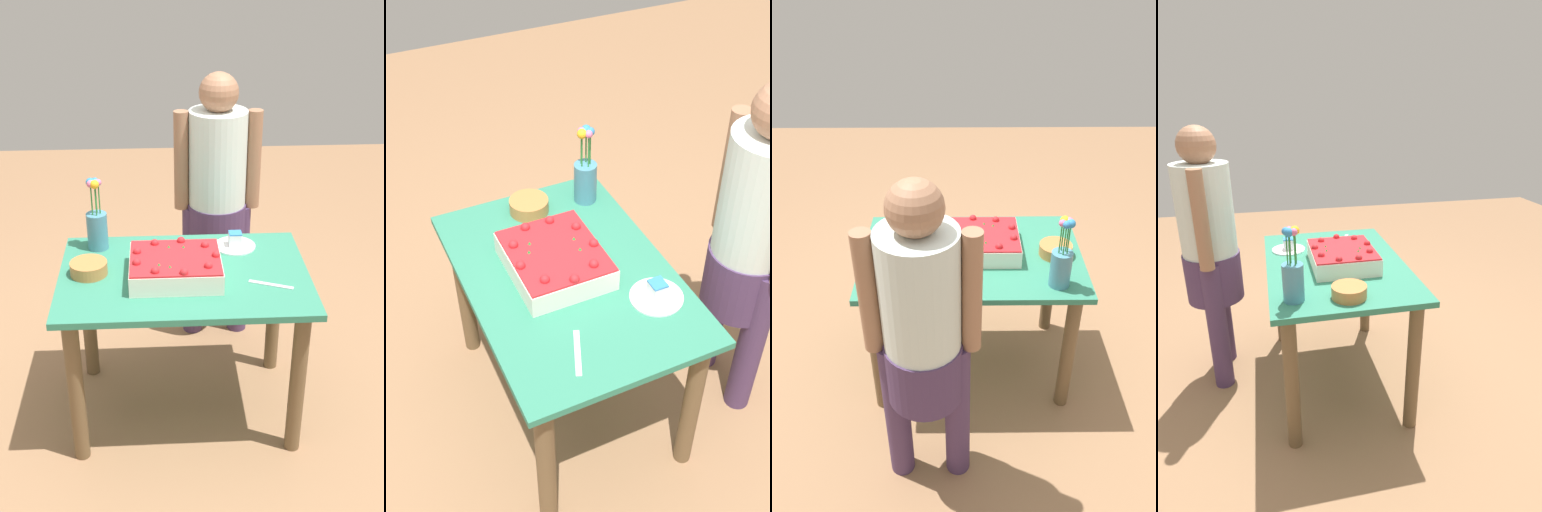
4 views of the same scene
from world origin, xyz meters
TOP-DOWN VIEW (x-y plane):
  - ground_plane at (0.00, 0.00)m, footprint 8.00×8.00m
  - dining_table at (0.00, 0.00)m, footprint 1.10×0.75m
  - sheet_cake at (-0.04, -0.03)m, footprint 0.39×0.34m
  - serving_plate_with_slice at (0.25, 0.24)m, footprint 0.20×0.20m
  - cake_knife at (0.37, -0.13)m, footprint 0.19×0.09m
  - flower_vase at (-0.39, 0.26)m, footprint 0.10×0.10m
  - fruit_bowl at (-0.42, 0.01)m, footprint 0.16×0.16m
  - person_standing at (0.21, 0.68)m, footprint 0.45×0.31m

SIDE VIEW (x-z plane):
  - ground_plane at x=0.00m, z-range 0.00..0.00m
  - dining_table at x=0.00m, z-range 0.23..0.99m
  - cake_knife at x=0.37m, z-range 0.76..0.77m
  - serving_plate_with_slice at x=0.25m, z-range 0.74..0.82m
  - fruit_bowl at x=-0.42m, z-range 0.76..0.82m
  - sheet_cake at x=-0.04m, z-range 0.75..0.87m
  - person_standing at x=0.21m, z-range 0.11..1.60m
  - flower_vase at x=-0.39m, z-range 0.71..1.06m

